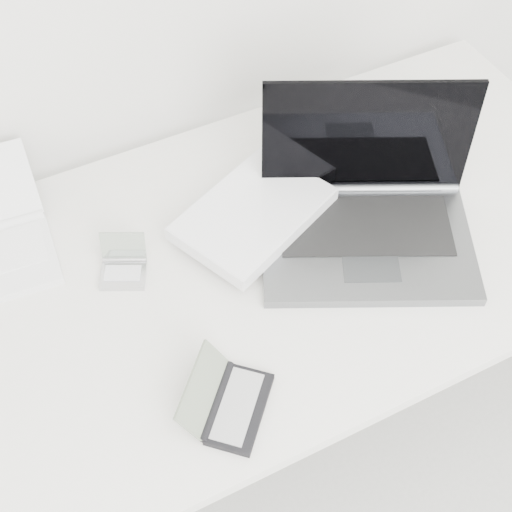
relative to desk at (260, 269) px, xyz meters
name	(u,v)px	position (x,y,z in m)	size (l,w,h in m)	color
desk	(260,269)	(0.00, 0.00, 0.00)	(1.60, 0.80, 0.73)	white
laptop_large	(329,213)	(0.16, 0.00, 0.09)	(0.62, 0.53, 0.29)	slate
pda_silver	(123,267)	(-0.26, 0.08, 0.06)	(0.12, 0.12, 0.07)	#BABABE
palmtop_charcoal	(229,404)	(-0.20, -0.27, 0.06)	(0.20, 0.20, 0.08)	black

